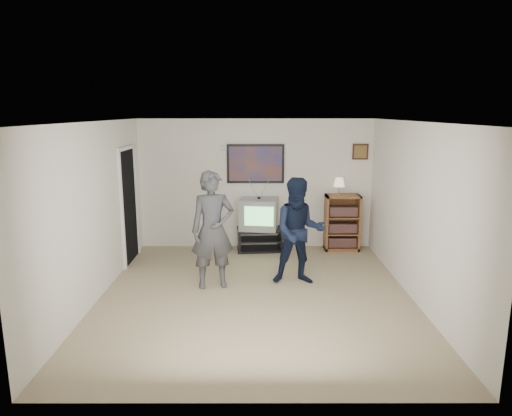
{
  "coord_description": "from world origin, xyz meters",
  "views": [
    {
      "loc": [
        0.0,
        -6.24,
        2.64
      ],
      "look_at": [
        0.01,
        0.75,
        1.15
      ],
      "focal_mm": 32.0,
      "sensor_mm": 36.0,
      "label": 1
    }
  ],
  "objects_px": {
    "media_stand": "(260,239)",
    "person_short": "(299,231)",
    "bookshelf": "(342,223)",
    "person_tall": "(213,230)",
    "crt_television": "(259,214)"
  },
  "relations": [
    {
      "from": "crt_television",
      "to": "person_tall",
      "type": "xyz_separation_m",
      "value": [
        -0.71,
        -1.85,
        0.17
      ]
    },
    {
      "from": "media_stand",
      "to": "person_tall",
      "type": "relative_size",
      "value": 0.5
    },
    {
      "from": "media_stand",
      "to": "bookshelf",
      "type": "xyz_separation_m",
      "value": [
        1.58,
        0.05,
        0.32
      ]
    },
    {
      "from": "crt_television",
      "to": "bookshelf",
      "type": "bearing_deg",
      "value": 9.59
    },
    {
      "from": "media_stand",
      "to": "person_short",
      "type": "xyz_separation_m",
      "value": [
        0.59,
        -1.7,
        0.62
      ]
    },
    {
      "from": "bookshelf",
      "to": "person_tall",
      "type": "relative_size",
      "value": 0.6
    },
    {
      "from": "crt_television",
      "to": "person_short",
      "type": "height_order",
      "value": "person_short"
    },
    {
      "from": "media_stand",
      "to": "person_short",
      "type": "bearing_deg",
      "value": -76.01
    },
    {
      "from": "person_tall",
      "to": "person_short",
      "type": "bearing_deg",
      "value": -6.05
    },
    {
      "from": "crt_television",
      "to": "bookshelf",
      "type": "distance_m",
      "value": 1.62
    },
    {
      "from": "bookshelf",
      "to": "person_tall",
      "type": "height_order",
      "value": "person_tall"
    },
    {
      "from": "crt_television",
      "to": "person_tall",
      "type": "relative_size",
      "value": 0.39
    },
    {
      "from": "person_short",
      "to": "bookshelf",
      "type": "bearing_deg",
      "value": 59.59
    },
    {
      "from": "bookshelf",
      "to": "person_short",
      "type": "height_order",
      "value": "person_short"
    },
    {
      "from": "person_tall",
      "to": "person_short",
      "type": "relative_size",
      "value": 1.07
    }
  ]
}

